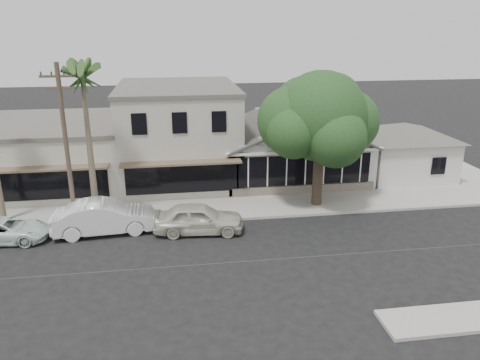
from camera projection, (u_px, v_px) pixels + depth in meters
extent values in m
plane|color=black|center=(252.00, 261.00, 22.38)|extent=(140.00, 140.00, 0.00)
cube|color=#9E9991|center=(99.00, 215.00, 27.56)|extent=(90.00, 3.50, 0.15)
cube|color=beige|center=(290.00, 157.00, 34.33)|extent=(10.00, 8.00, 3.00)
cube|color=black|center=(305.00, 170.00, 30.44)|extent=(8.80, 0.10, 2.00)
cube|color=#60564C|center=(304.00, 190.00, 30.89)|extent=(9.60, 0.18, 0.70)
cube|color=beige|center=(401.00, 156.00, 34.54)|extent=(6.00, 6.00, 3.00)
cube|color=beige|center=(179.00, 134.00, 33.58)|extent=(8.00, 10.00, 6.50)
cube|color=beige|center=(50.00, 155.00, 32.68)|extent=(10.00, 10.00, 4.20)
cylinder|color=brown|center=(67.00, 150.00, 24.56)|extent=(0.24, 0.24, 9.00)
cube|color=brown|center=(58.00, 76.00, 23.35)|extent=(1.80, 0.12, 0.12)
cube|color=brown|center=(59.00, 88.00, 23.54)|extent=(1.40, 0.12, 0.12)
imported|color=beige|center=(198.00, 218.00, 25.22)|extent=(4.98, 2.37, 1.64)
imported|color=white|center=(105.00, 217.00, 25.18)|extent=(5.61, 2.36, 1.80)
imported|color=white|center=(5.00, 230.00, 24.25)|extent=(4.56, 2.35, 1.23)
cylinder|color=#46382A|center=(317.00, 181.00, 28.63)|extent=(0.62, 0.62, 3.29)
sphere|color=#183A18|center=(321.00, 116.00, 27.36)|extent=(5.34, 5.34, 5.34)
sphere|color=#183A18|center=(347.00, 122.00, 28.36)|extent=(3.90, 3.90, 3.90)
sphere|color=#183A18|center=(292.00, 121.00, 27.61)|extent=(4.11, 4.11, 4.11)
sphere|color=#183A18|center=(336.00, 137.00, 26.27)|extent=(3.49, 3.49, 3.49)
sphere|color=#183A18|center=(303.00, 107.00, 28.72)|extent=(3.70, 3.70, 3.70)
sphere|color=#183A18|center=(334.00, 100.00, 28.65)|extent=(3.29, 3.29, 3.29)
sphere|color=#183A18|center=(293.00, 132.00, 26.56)|extent=(3.08, 3.08, 3.08)
cone|color=#726651|center=(90.00, 153.00, 25.76)|extent=(0.41, 0.41, 8.01)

